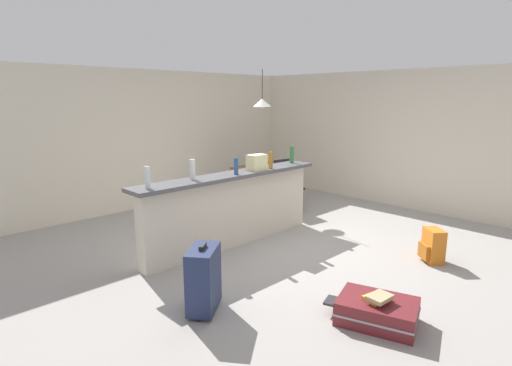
% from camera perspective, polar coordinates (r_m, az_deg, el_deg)
% --- Properties ---
extents(ground_plane, '(13.00, 13.00, 0.05)m').
position_cam_1_polar(ground_plane, '(5.84, 3.17, -8.41)').
color(ground_plane, gray).
extents(wall_back, '(6.60, 0.10, 2.50)m').
position_cam_1_polar(wall_back, '(7.90, -13.38, 6.11)').
color(wall_back, beige).
rests_on(wall_back, ground_plane).
extents(wall_right, '(0.10, 6.00, 2.50)m').
position_cam_1_polar(wall_right, '(8.18, 16.32, 6.14)').
color(wall_right, beige).
rests_on(wall_right, ground_plane).
extents(partition_half_wall, '(2.80, 0.20, 0.95)m').
position_cam_1_polar(partition_half_wall, '(5.57, -3.31, -3.99)').
color(partition_half_wall, beige).
rests_on(partition_half_wall, ground_plane).
extents(bar_countertop, '(2.96, 0.40, 0.05)m').
position_cam_1_polar(bar_countertop, '(5.46, -3.37, 1.08)').
color(bar_countertop, '#4C4C51').
rests_on(bar_countertop, partition_half_wall).
extents(bottle_clear, '(0.06, 0.06, 0.25)m').
position_cam_1_polar(bottle_clear, '(4.67, -15.02, 0.74)').
color(bottle_clear, silver).
rests_on(bottle_clear, bar_countertop).
extents(bottle_white, '(0.07, 0.07, 0.25)m').
position_cam_1_polar(bottle_white, '(5.08, -8.93, 1.88)').
color(bottle_white, silver).
rests_on(bottle_white, bar_countertop).
extents(bottle_blue, '(0.06, 0.06, 0.22)m').
position_cam_1_polar(bottle_blue, '(5.36, -2.81, 2.38)').
color(bottle_blue, '#284C89').
rests_on(bottle_blue, bar_countertop).
extents(bottle_amber, '(0.06, 0.06, 0.24)m').
position_cam_1_polar(bottle_amber, '(5.81, 2.07, 3.20)').
color(bottle_amber, '#9E661E').
rests_on(bottle_amber, bar_countertop).
extents(bottle_green, '(0.06, 0.06, 0.26)m').
position_cam_1_polar(bottle_green, '(6.35, 5.05, 4.01)').
color(bottle_green, '#2D6B38').
rests_on(bottle_green, bar_countertop).
extents(grocery_bag, '(0.26, 0.18, 0.22)m').
position_cam_1_polar(grocery_bag, '(5.69, 0.10, 2.93)').
color(grocery_bag, beige).
rests_on(grocery_bag, bar_countertop).
extents(dining_table, '(1.10, 0.80, 0.74)m').
position_cam_1_polar(dining_table, '(7.65, 1.37, 1.68)').
color(dining_table, brown).
rests_on(dining_table, ground_plane).
extents(dining_chair_near_partition, '(0.47, 0.47, 0.93)m').
position_cam_1_polar(dining_chair_near_partition, '(7.25, 4.29, 0.03)').
color(dining_chair_near_partition, black).
rests_on(dining_chair_near_partition, ground_plane).
extents(dining_chair_far_side, '(0.45, 0.45, 0.93)m').
position_cam_1_polar(dining_chair_far_side, '(8.10, -1.04, 1.32)').
color(dining_chair_far_side, black).
rests_on(dining_chair_far_side, ground_plane).
extents(pendant_lamp, '(0.34, 0.34, 0.70)m').
position_cam_1_polar(pendant_lamp, '(7.51, 0.88, 11.20)').
color(pendant_lamp, black).
extents(suitcase_flat_maroon, '(0.68, 0.89, 0.22)m').
position_cam_1_polar(suitcase_flat_maroon, '(3.99, 16.60, -16.89)').
color(suitcase_flat_maroon, maroon).
rests_on(suitcase_flat_maroon, ground_plane).
extents(suitcase_upright_navy, '(0.50, 0.46, 0.67)m').
position_cam_1_polar(suitcase_upright_navy, '(3.95, -7.37, -13.17)').
color(suitcase_upright_navy, '#1E284C').
rests_on(suitcase_upright_navy, ground_plane).
extents(backpack_orange, '(0.34, 0.34, 0.42)m').
position_cam_1_polar(backpack_orange, '(5.53, 23.57, -8.13)').
color(backpack_orange, orange).
rests_on(backpack_orange, ground_plane).
extents(book_stack, '(0.28, 0.24, 0.07)m').
position_cam_1_polar(book_stack, '(3.90, 16.80, -15.17)').
color(book_stack, gold).
rests_on(book_stack, suitcase_flat_maroon).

